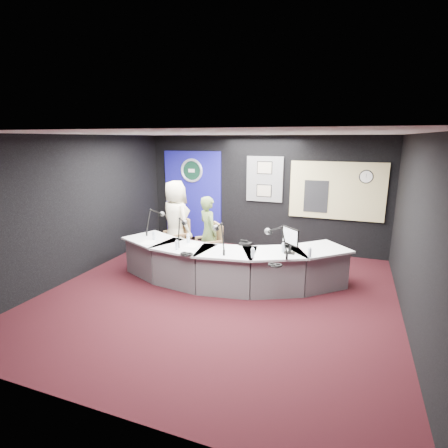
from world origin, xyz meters
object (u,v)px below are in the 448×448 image
at_px(armchair_right, 209,247).
at_px(person_man, 176,221).
at_px(broadcast_desk, 227,264).
at_px(person_woman, 208,233).
at_px(armchair_left, 177,238).

xyz_separation_m(armchair_right, person_man, (-0.91, 0.25, 0.45)).
distance_m(broadcast_desk, person_man, 1.86).
distance_m(broadcast_desk, armchair_right, 0.91).
distance_m(armchair_right, person_woman, 0.32).
height_order(armchair_right, person_man, person_man).
distance_m(armchair_left, person_woman, 0.98).
height_order(broadcast_desk, person_man, person_man).
relative_size(armchair_left, armchair_right, 1.09).
distance_m(broadcast_desk, person_woman, 0.99).
height_order(broadcast_desk, armchair_right, armchair_right).
bearing_deg(person_woman, person_man, 25.29).
height_order(armchair_left, person_woman, person_woman).
bearing_deg(armchair_right, armchair_left, -148.80).
xyz_separation_m(broadcast_desk, armchair_right, (-0.64, 0.63, 0.09)).
bearing_deg(armchair_right, broadcast_desk, 2.42).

